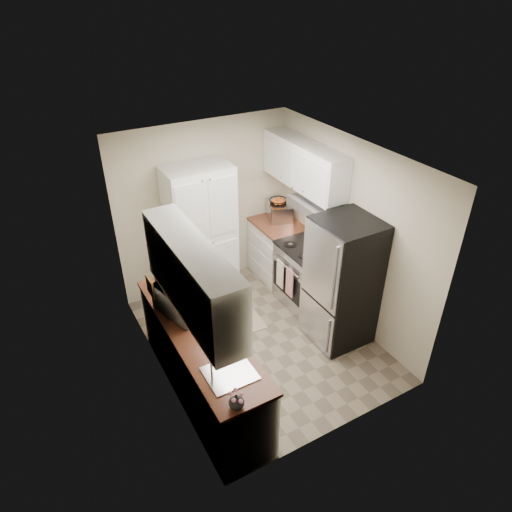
{
  "coord_description": "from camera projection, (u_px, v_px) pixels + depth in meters",
  "views": [
    {
      "loc": [
        -2.27,
        -3.91,
        4.12
      ],
      "look_at": [
        0.02,
        0.15,
        1.21
      ],
      "focal_mm": 32.0,
      "sensor_mm": 36.0,
      "label": 1
    }
  ],
  "objects": [
    {
      "name": "ground",
      "position": [
        260.0,
        339.0,
        6.02
      ],
      "size": [
        3.2,
        3.2,
        0.0
      ],
      "primitive_type": "plane",
      "color": "#7A6B56",
      "rests_on": "ground"
    },
    {
      "name": "room_shell",
      "position": [
        260.0,
        232.0,
        5.14
      ],
      "size": [
        2.64,
        3.24,
        2.52
      ],
      "color": "beige",
      "rests_on": "ground"
    },
    {
      "name": "pantry_cabinet",
      "position": [
        201.0,
        234.0,
        6.38
      ],
      "size": [
        0.9,
        0.55,
        2.0
      ],
      "primitive_type": "cube",
      "color": "white",
      "rests_on": "ground"
    },
    {
      "name": "base_cabinet_left",
      "position": [
        202.0,
        362.0,
        5.05
      ],
      "size": [
        0.6,
        2.3,
        0.88
      ],
      "primitive_type": "cube",
      "color": "white",
      "rests_on": "ground"
    },
    {
      "name": "countertop_left",
      "position": [
        199.0,
        331.0,
        4.81
      ],
      "size": [
        0.63,
        2.33,
        0.04
      ],
      "primitive_type": "cube",
      "color": "brown",
      "rests_on": "base_cabinet_left"
    },
    {
      "name": "base_cabinet_right",
      "position": [
        277.0,
        251.0,
        7.08
      ],
      "size": [
        0.6,
        0.8,
        0.88
      ],
      "primitive_type": "cube",
      "color": "white",
      "rests_on": "ground"
    },
    {
      "name": "countertop_right",
      "position": [
        278.0,
        225.0,
        6.83
      ],
      "size": [
        0.63,
        0.83,
        0.04
      ],
      "primitive_type": "cube",
      "color": "brown",
      "rests_on": "base_cabinet_right"
    },
    {
      "name": "electric_range",
      "position": [
        306.0,
        274.0,
        6.46
      ],
      "size": [
        0.71,
        0.78,
        1.13
      ],
      "color": "#B7B7BC",
      "rests_on": "ground"
    },
    {
      "name": "refrigerator",
      "position": [
        342.0,
        282.0,
        5.66
      ],
      "size": [
        0.7,
        0.72,
        1.7
      ],
      "primitive_type": "cube",
      "color": "#B7B7BC",
      "rests_on": "ground"
    },
    {
      "name": "microwave",
      "position": [
        183.0,
        300.0,
        4.97
      ],
      "size": [
        0.55,
        0.68,
        0.33
      ],
      "primitive_type": "imported",
      "rotation": [
        0.0,
        0.0,
        1.86
      ],
      "color": "silver",
      "rests_on": "countertop_left"
    },
    {
      "name": "wine_bottle",
      "position": [
        158.0,
        278.0,
        5.31
      ],
      "size": [
        0.08,
        0.08,
        0.33
      ],
      "primitive_type": "cylinder",
      "color": "black",
      "rests_on": "countertop_left"
    },
    {
      "name": "flower_vase",
      "position": [
        236.0,
        401.0,
        3.91
      ],
      "size": [
        0.15,
        0.15,
        0.15
      ],
      "primitive_type": "imported",
      "rotation": [
        0.0,
        0.0,
        -0.12
      ],
      "color": "beige",
      "rests_on": "countertop_left"
    },
    {
      "name": "cutting_board",
      "position": [
        173.0,
        269.0,
        5.55
      ],
      "size": [
        0.07,
        0.2,
        0.26
      ],
      "primitive_type": "cube",
      "rotation": [
        0.0,
        0.0,
        -0.26
      ],
      "color": "#479A45",
      "rests_on": "countertop_left"
    },
    {
      "name": "toaster_oven",
      "position": [
        279.0,
        211.0,
        6.9
      ],
      "size": [
        0.47,
        0.53,
        0.25
      ],
      "primitive_type": "cube",
      "rotation": [
        0.0,
        0.0,
        -0.35
      ],
      "color": "#A4A5A8",
      "rests_on": "countertop_right"
    },
    {
      "name": "fruit_basket",
      "position": [
        278.0,
        200.0,
        6.78
      ],
      "size": [
        0.36,
        0.36,
        0.12
      ],
      "primitive_type": null,
      "rotation": [
        0.0,
        0.0,
        0.43
      ],
      "color": "orange",
      "rests_on": "toaster_oven"
    },
    {
      "name": "kitchen_mat",
      "position": [
        235.0,
        314.0,
        6.45
      ],
      "size": [
        0.63,
        0.94,
        0.01
      ],
      "primitive_type": "cube",
      "rotation": [
        0.0,
        0.0,
        -0.07
      ],
      "color": "tan",
      "rests_on": "ground"
    }
  ]
}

